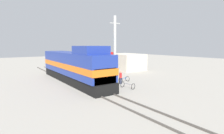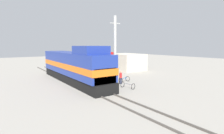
# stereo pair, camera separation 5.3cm
# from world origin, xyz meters

# --- Properties ---
(ground_plane) EXTENTS (120.00, 120.00, 0.00)m
(ground_plane) POSITION_xyz_m (0.00, 0.00, 0.00)
(ground_plane) COLOR gray
(rail_near) EXTENTS (0.08, 43.39, 0.15)m
(rail_near) POSITION_xyz_m (-0.72, 0.00, 0.07)
(rail_near) COLOR #4C4742
(rail_near) RESTS_ON ground_plane
(rail_far) EXTENTS (0.08, 43.39, 0.15)m
(rail_far) POSITION_xyz_m (0.72, 0.00, 0.07)
(rail_far) COLOR #4C4742
(rail_far) RESTS_ON ground_plane
(locomotive) EXTENTS (3.02, 16.83, 4.82)m
(locomotive) POSITION_xyz_m (0.00, 2.98, 2.10)
(locomotive) COLOR black
(locomotive) RESTS_ON ground_plane
(utility_pole) EXTENTS (1.80, 0.45, 9.26)m
(utility_pole) POSITION_xyz_m (6.67, 3.05, 4.68)
(utility_pole) COLOR #B2B2AD
(utility_pole) RESTS_ON ground_plane
(vendor_umbrella) EXTENTS (1.82, 1.82, 2.40)m
(vendor_umbrella) POSITION_xyz_m (4.69, 1.62, 2.19)
(vendor_umbrella) COLOR #4C4C4C
(vendor_umbrella) RESTS_ON ground_plane
(billboard_sign) EXTENTS (2.49, 0.12, 3.74)m
(billboard_sign) POSITION_xyz_m (6.75, 5.28, 2.85)
(billboard_sign) COLOR #595959
(billboard_sign) RESTS_ON ground_plane
(shrub_cluster) EXTENTS (1.17, 1.17, 1.17)m
(shrub_cluster) POSITION_xyz_m (4.36, 1.64, 0.59)
(shrub_cluster) COLOR #236028
(shrub_cluster) RESTS_ON ground_plane
(person_bystander) EXTENTS (0.34, 0.34, 1.63)m
(person_bystander) POSITION_xyz_m (4.33, -1.41, 0.88)
(person_bystander) COLOR #2D3347
(person_bystander) RESTS_ON ground_plane
(bicycle) EXTENTS (1.71, 1.06, 0.69)m
(bicycle) POSITION_xyz_m (5.39, -0.83, 0.35)
(bicycle) COLOR black
(bicycle) RESTS_ON ground_plane
(bicycle_spare) EXTENTS (0.97, 1.69, 0.67)m
(bicycle_spare) POSITION_xyz_m (3.59, -3.68, 0.35)
(bicycle_spare) COLOR black
(bicycle_spare) RESTS_ON ground_plane
(building_block_distant) EXTENTS (5.21, 6.56, 3.17)m
(building_block_distant) POSITION_xyz_m (13.03, 8.02, 1.58)
(building_block_distant) COLOR beige
(building_block_distant) RESTS_ON ground_plane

